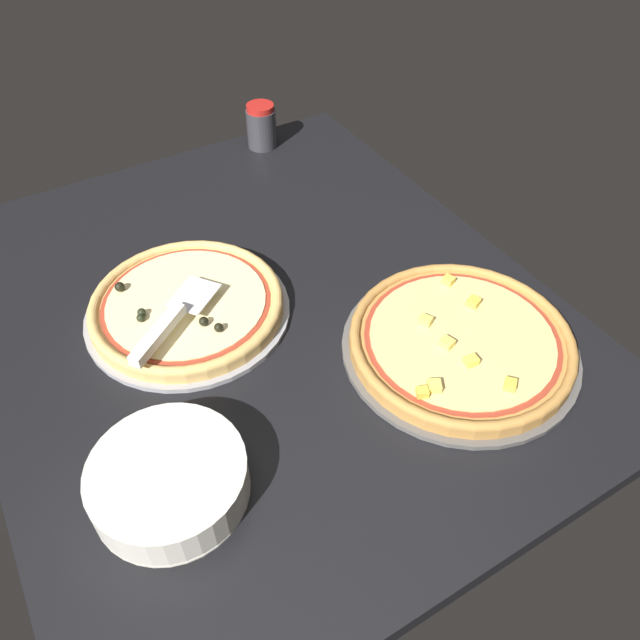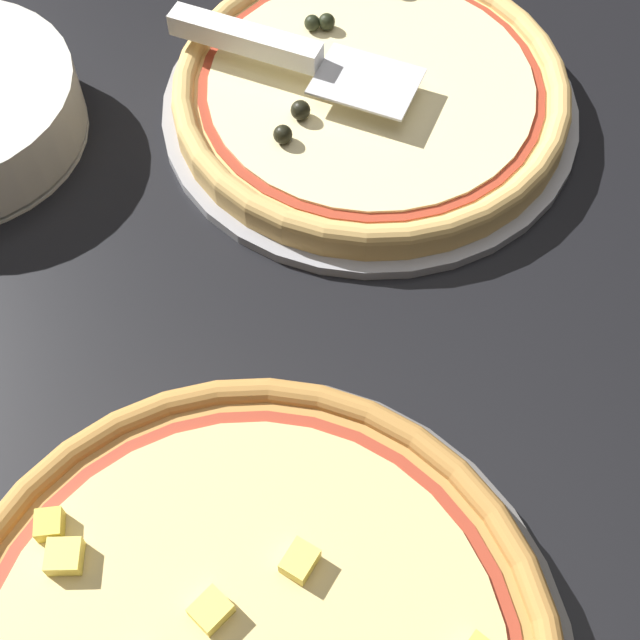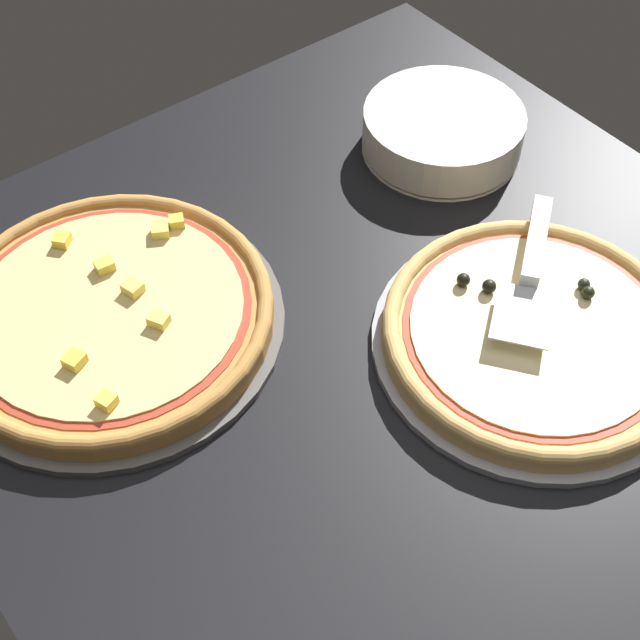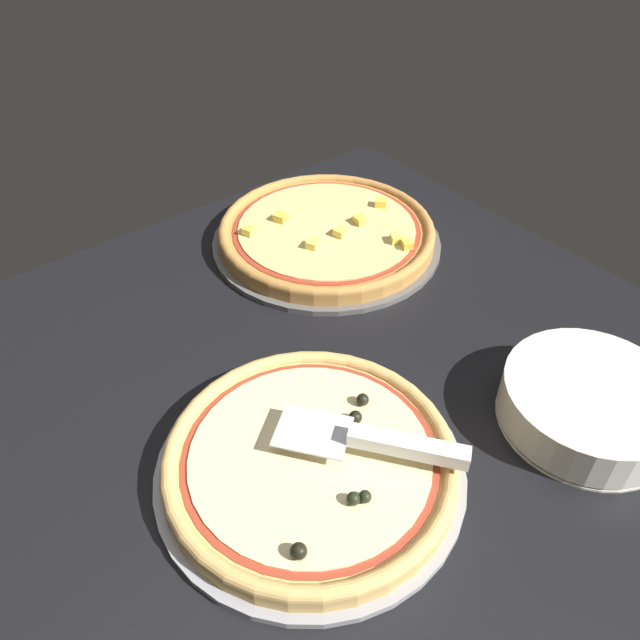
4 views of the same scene
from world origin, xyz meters
TOP-DOWN VIEW (x-y plane):
  - ground_plane at (0.00, 0.00)cm, footprint 120.87×101.15cm
  - pizza_pan_front at (-5.07, -12.64)cm, footprint 37.84×37.84cm
  - pizza_front at (-5.07, -12.66)cm, footprint 35.57×35.57cm
  - serving_spatula at (1.92, -18.84)cm, footprint 17.21×20.95cm

SIDE VIEW (x-z plane):
  - ground_plane at x=0.00cm, z-range -3.60..0.00cm
  - pizza_pan_front at x=-5.07cm, z-range 0.00..1.00cm
  - pizza_front at x=-5.07cm, z-range 0.46..4.70cm
  - serving_spatula at x=1.92cm, z-range 5.08..7.08cm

